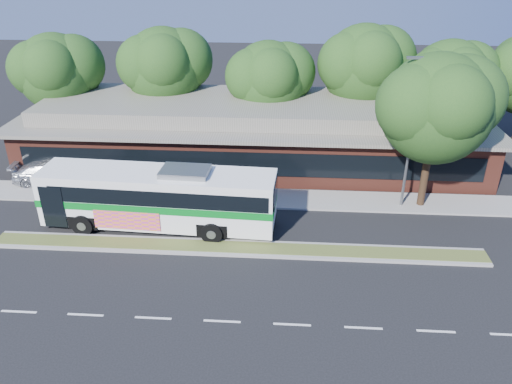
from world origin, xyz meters
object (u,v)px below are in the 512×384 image
at_px(transit_bus, 159,194).
at_px(sedan, 54,173).
at_px(lamp_post, 411,131).
at_px(sidewalk_tree, 444,105).

relative_size(transit_bus, sedan, 2.48).
xyz_separation_m(lamp_post, transit_bus, (-14.00, -3.31, -2.87)).
height_order(transit_bus, sidewalk_tree, sidewalk_tree).
bearing_deg(transit_bus, sedan, 151.80).
distance_m(lamp_post, sidewalk_tree, 2.23).
relative_size(lamp_post, sedan, 1.71).
height_order(transit_bus, sedan, transit_bus).
xyz_separation_m(transit_bus, sidewalk_tree, (15.69, 3.66, 4.29)).
distance_m(transit_bus, sedan, 9.97).
bearing_deg(lamp_post, sedan, 175.42).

